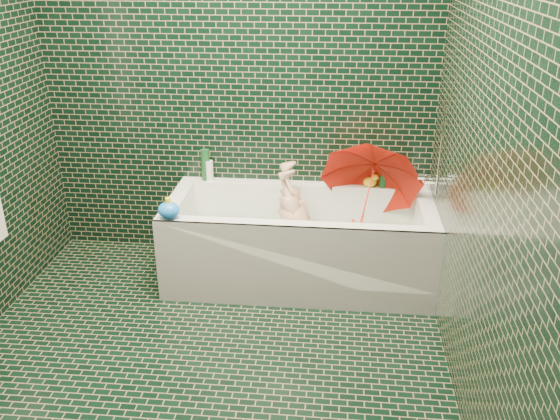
# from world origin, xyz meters

# --- Properties ---
(floor) EXTENTS (2.80, 2.80, 0.00)m
(floor) POSITION_xyz_m (0.00, 0.00, 0.00)
(floor) COLOR black
(floor) RESTS_ON ground
(wall_back) EXTENTS (2.80, 0.00, 2.80)m
(wall_back) POSITION_xyz_m (0.00, 1.40, 1.25)
(wall_back) COLOR black
(wall_back) RESTS_ON floor
(wall_front) EXTENTS (2.80, 0.00, 2.80)m
(wall_front) POSITION_xyz_m (0.00, -1.40, 1.25)
(wall_front) COLOR black
(wall_front) RESTS_ON floor
(wall_right) EXTENTS (0.00, 2.80, 2.80)m
(wall_right) POSITION_xyz_m (1.30, 0.00, 1.25)
(wall_right) COLOR black
(wall_right) RESTS_ON floor
(bathtub) EXTENTS (1.70, 0.75, 0.55)m
(bathtub) POSITION_xyz_m (0.45, 1.01, 0.21)
(bathtub) COLOR white
(bathtub) RESTS_ON floor
(bath_mat) EXTENTS (1.35, 0.47, 0.01)m
(bath_mat) POSITION_xyz_m (0.45, 1.02, 0.16)
(bath_mat) COLOR #3ED32A
(bath_mat) RESTS_ON bathtub
(water) EXTENTS (1.48, 0.53, 0.00)m
(water) POSITION_xyz_m (0.45, 1.02, 0.30)
(water) COLOR silver
(water) RESTS_ON bathtub
(faucet) EXTENTS (0.18, 0.19, 0.55)m
(faucet) POSITION_xyz_m (1.26, 1.02, 0.77)
(faucet) COLOR silver
(faucet) RESTS_ON wall_right
(child) EXTENTS (0.98, 0.37, 0.45)m
(child) POSITION_xyz_m (0.47, 1.05, 0.31)
(child) COLOR tan
(child) RESTS_ON bathtub
(umbrella) EXTENTS (0.93, 0.96, 0.98)m
(umbrella) POSITION_xyz_m (0.88, 1.09, 0.61)
(umbrella) COLOR red
(umbrella) RESTS_ON bathtub
(soap_bottle_a) EXTENTS (0.13, 0.13, 0.26)m
(soap_bottle_a) POSITION_xyz_m (1.25, 1.31, 0.55)
(soap_bottle_a) COLOR white
(soap_bottle_a) RESTS_ON bathtub
(soap_bottle_b) EXTENTS (0.09, 0.09, 0.18)m
(soap_bottle_b) POSITION_xyz_m (1.25, 1.32, 0.55)
(soap_bottle_b) COLOR #531F76
(soap_bottle_b) RESTS_ON bathtub
(soap_bottle_c) EXTENTS (0.16, 0.16, 0.17)m
(soap_bottle_c) POSITION_xyz_m (1.08, 1.36, 0.55)
(soap_bottle_c) COLOR #14471E
(soap_bottle_c) RESTS_ON bathtub
(bottle_right_tall) EXTENTS (0.07, 0.07, 0.24)m
(bottle_right_tall) POSITION_xyz_m (0.99, 1.35, 0.67)
(bottle_right_tall) COLOR #14471E
(bottle_right_tall) RESTS_ON bathtub
(bottle_right_pump) EXTENTS (0.06, 0.06, 0.17)m
(bottle_right_pump) POSITION_xyz_m (1.17, 1.33, 0.64)
(bottle_right_pump) COLOR silver
(bottle_right_pump) RESTS_ON bathtub
(bottle_left_tall) EXTENTS (0.08, 0.08, 0.22)m
(bottle_left_tall) POSITION_xyz_m (-0.23, 1.35, 0.66)
(bottle_left_tall) COLOR #14471E
(bottle_left_tall) RESTS_ON bathtub
(bottle_left_short) EXTENTS (0.05, 0.05, 0.14)m
(bottle_left_short) POSITION_xyz_m (-0.20, 1.34, 0.62)
(bottle_left_short) COLOR white
(bottle_left_short) RESTS_ON bathtub
(rubber_duck) EXTENTS (0.12, 0.10, 0.10)m
(rubber_duck) POSITION_xyz_m (0.90, 1.32, 0.59)
(rubber_duck) COLOR yellow
(rubber_duck) RESTS_ON bathtub
(bath_toy) EXTENTS (0.13, 0.11, 0.13)m
(bath_toy) POSITION_xyz_m (-0.31, 0.69, 0.61)
(bath_toy) COLOR blue
(bath_toy) RESTS_ON bathtub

